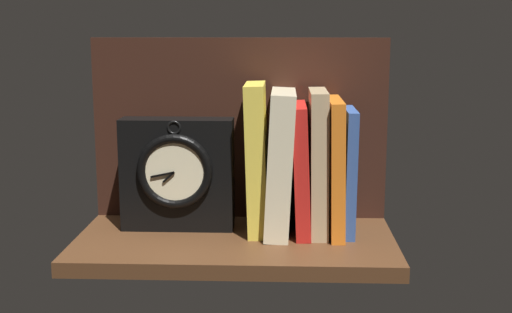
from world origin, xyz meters
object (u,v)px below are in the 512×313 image
(book_orange_pandolfini, at_px, (335,166))
(book_red_requiem, at_px, (301,169))
(book_cream_twain, at_px, (280,162))
(framed_clock, at_px, (177,174))
(book_blue_modern, at_px, (349,171))
(book_yellow_seinlanguage, at_px, (257,158))
(book_tan_shortstories, at_px, (318,162))

(book_orange_pandolfini, bearing_deg, book_red_requiem, 180.00)
(book_cream_twain, relative_size, framed_clock, 1.25)
(book_orange_pandolfini, bearing_deg, book_cream_twain, 180.00)
(book_orange_pandolfini, relative_size, book_blue_modern, 1.08)
(book_yellow_seinlanguage, xyz_separation_m, book_cream_twain, (0.04, 0.00, -0.01))
(book_yellow_seinlanguage, xyz_separation_m, book_tan_shortstories, (0.11, 0.00, -0.01))
(book_yellow_seinlanguage, xyz_separation_m, book_blue_modern, (0.16, 0.00, -0.02))
(book_tan_shortstories, bearing_deg, book_blue_modern, 0.00)
(book_orange_pandolfini, distance_m, framed_clock, 0.27)
(book_blue_modern, bearing_deg, framed_clock, 179.30)
(book_tan_shortstories, relative_size, book_orange_pandolfini, 1.06)
(book_cream_twain, bearing_deg, book_tan_shortstories, 0.00)
(book_blue_modern, distance_m, framed_clock, 0.30)
(book_red_requiem, relative_size, book_tan_shortstories, 0.90)
(framed_clock, bearing_deg, book_blue_modern, -0.70)
(book_blue_modern, bearing_deg, book_tan_shortstories, 180.00)
(book_yellow_seinlanguage, height_order, book_blue_modern, book_yellow_seinlanguage)
(book_red_requiem, bearing_deg, book_blue_modern, 0.00)
(book_cream_twain, bearing_deg, book_yellow_seinlanguage, 180.00)
(book_yellow_seinlanguage, xyz_separation_m, framed_clock, (-0.14, 0.00, -0.03))
(book_tan_shortstories, distance_m, framed_clock, 0.25)
(book_orange_pandolfini, bearing_deg, book_blue_modern, 0.00)
(book_yellow_seinlanguage, height_order, framed_clock, book_yellow_seinlanguage)
(book_red_requiem, height_order, book_blue_modern, book_red_requiem)
(book_tan_shortstories, bearing_deg, framed_clock, 179.15)
(book_red_requiem, height_order, framed_clock, book_red_requiem)
(book_cream_twain, xyz_separation_m, book_tan_shortstories, (0.07, 0.00, 0.00))
(book_cream_twain, relative_size, book_blue_modern, 1.14)
(book_blue_modern, relative_size, framed_clock, 1.09)
(book_cream_twain, xyz_separation_m, book_red_requiem, (0.04, 0.00, -0.01))
(book_yellow_seinlanguage, xyz_separation_m, book_red_requiem, (0.08, 0.00, -0.02))
(book_red_requiem, distance_m, book_tan_shortstories, 0.03)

